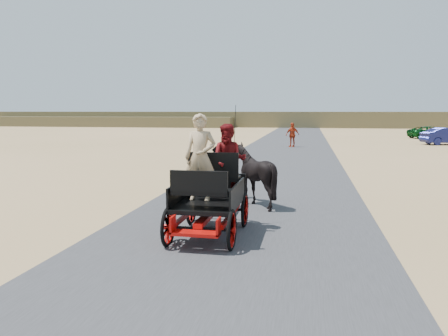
% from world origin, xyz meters
% --- Properties ---
extents(ground, '(140.00, 140.00, 0.00)m').
position_xyz_m(ground, '(0.00, 0.00, 0.00)').
color(ground, tan).
extents(road, '(6.00, 140.00, 0.01)m').
position_xyz_m(road, '(0.00, 0.00, 0.01)').
color(road, '#38383A').
rests_on(road, ground).
extents(ridge_far, '(140.00, 6.00, 2.40)m').
position_xyz_m(ridge_far, '(0.00, 62.00, 1.20)').
color(ridge_far, brown).
rests_on(ridge_far, ground).
extents(ridge_near, '(40.00, 4.00, 1.60)m').
position_xyz_m(ridge_near, '(-30.00, 58.00, 0.80)').
color(ridge_near, brown).
rests_on(ridge_near, ground).
extents(carriage, '(1.30, 2.40, 0.72)m').
position_xyz_m(carriage, '(-0.58, 1.22, 0.36)').
color(carriage, black).
rests_on(carriage, ground).
extents(horse_left, '(0.91, 2.01, 1.70)m').
position_xyz_m(horse_left, '(-1.13, 4.22, 0.85)').
color(horse_left, black).
rests_on(horse_left, ground).
extents(horse_right, '(1.37, 1.54, 1.70)m').
position_xyz_m(horse_right, '(-0.03, 4.22, 0.85)').
color(horse_right, black).
rests_on(horse_right, ground).
extents(driver_man, '(0.66, 0.43, 1.80)m').
position_xyz_m(driver_man, '(-0.78, 1.27, 1.62)').
color(driver_man, tan).
rests_on(driver_man, carriage).
extents(passenger_woman, '(0.77, 0.60, 1.58)m').
position_xyz_m(passenger_woman, '(-0.28, 1.82, 1.51)').
color(passenger_woman, '#660C0F').
rests_on(passenger_woman, carriage).
extents(pedestrian, '(1.09, 0.81, 1.73)m').
position_xyz_m(pedestrian, '(0.30, 23.94, 0.86)').
color(pedestrian, '#B13114').
rests_on(pedestrian, ground).
extents(car_b, '(4.13, 2.37, 1.29)m').
position_xyz_m(car_b, '(11.85, 28.38, 0.64)').
color(car_b, navy).
rests_on(car_b, ground).
extents(car_d, '(4.36, 2.85, 1.11)m').
position_xyz_m(car_d, '(12.64, 36.39, 0.56)').
color(car_d, '#0C4C19').
rests_on(car_d, ground).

